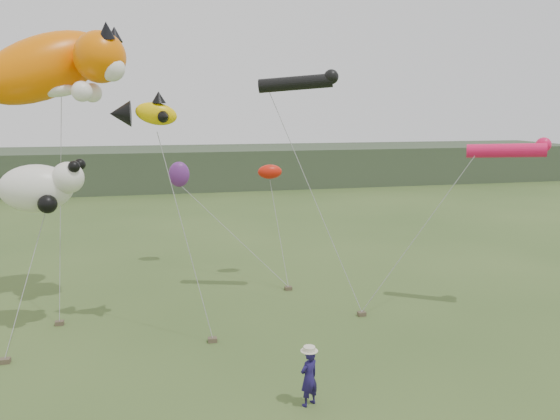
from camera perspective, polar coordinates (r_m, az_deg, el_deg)
The scene contains 9 objects.
ground at distance 16.69m, azimuth -0.94°, elevation -18.38°, with size 120.00×120.00×0.00m, color #385123.
headland at distance 59.32m, azimuth -13.02°, elevation 4.23°, with size 90.00×13.00×4.00m.
festival_attendant at distance 15.66m, azimuth 3.05°, elevation -17.09°, with size 0.59×0.39×1.63m, color #1C144C.
sandbag_anchors at distance 21.43m, azimuth -8.77°, elevation -11.52°, with size 13.04×5.26×0.16m.
cat_kite at distance 23.61m, azimuth -22.31°, elevation 13.76°, with size 7.02×4.50×4.18m.
fish_kite at distance 19.83m, azimuth -14.11°, elevation 9.81°, with size 2.37×1.59×1.27m.
tube_kites at distance 22.51m, azimuth 12.29°, elevation 9.88°, with size 10.76×4.96×3.49m.
panda_kite at distance 21.05m, azimuth -23.66°, elevation 2.22°, with size 2.96×1.91×1.84m.
misc_kites at distance 27.47m, azimuth -7.48°, elevation 3.80°, with size 5.18×3.99×1.38m.
Camera 1 is at (-3.03, -14.31, 8.04)m, focal length 35.00 mm.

